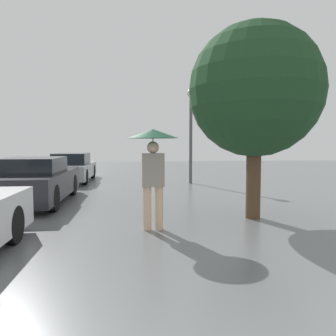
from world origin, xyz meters
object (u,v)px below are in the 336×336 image
parked_car_middle (35,181)px  parked_car_farthest (73,168)px  pedestrian (153,154)px  tree (255,91)px  street_lamp (191,121)px

parked_car_middle → parked_car_farthest: bearing=89.1°
pedestrian → parked_car_farthest: pedestrian is taller
parked_car_middle → tree: tree is taller
pedestrian → parked_car_farthest: bearing=109.2°
parked_car_middle → tree: 6.36m
parked_car_farthest → tree: size_ratio=1.02×
parked_car_middle → street_lamp: (5.20, 4.11, 1.99)m
street_lamp → tree: bearing=-88.1°
street_lamp → parked_car_farthest: bearing=165.3°
street_lamp → pedestrian: bearing=-105.8°
tree → street_lamp: 6.62m
tree → street_lamp: size_ratio=1.09×
pedestrian → street_lamp: (2.08, 7.36, 1.13)m
pedestrian → tree: (2.30, 0.75, 1.34)m
parked_car_middle → parked_car_farthest: size_ratio=0.98×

